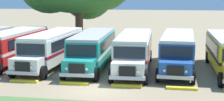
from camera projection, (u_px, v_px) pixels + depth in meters
ground_plane at (96, 90)px, 21.83m from camera, size 220.00×220.00×0.00m
parked_bus_slot_1 at (14, 45)px, 30.29m from camera, size 2.91×10.87×2.82m
parked_bus_slot_2 at (52, 47)px, 29.22m from camera, size 2.96×10.88×2.82m
parked_bus_slot_3 at (93, 48)px, 28.67m from camera, size 2.98×10.88×2.82m
parked_bus_slot_4 at (134, 50)px, 27.87m from camera, size 2.93×10.87×2.82m
parked_bus_slot_5 at (178, 49)px, 27.96m from camera, size 3.08×10.89×2.82m
curb_wheelstop_2 at (24, 81)px, 23.75m from camera, size 2.00×0.36×0.15m
curb_wheelstop_3 at (74, 83)px, 23.15m from camera, size 2.00×0.36×0.15m
curb_wheelstop_4 at (126, 86)px, 22.55m from camera, size 2.00×0.36×0.15m
curb_wheelstop_5 at (182, 88)px, 21.95m from camera, size 2.00×0.36×0.15m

